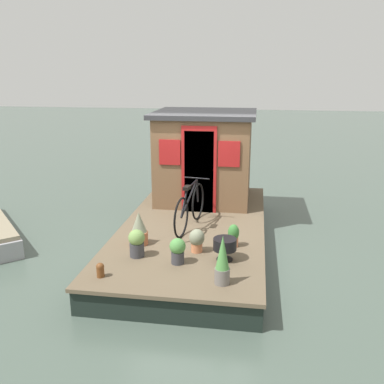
{
  "coord_description": "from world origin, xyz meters",
  "views": [
    {
      "loc": [
        -7.67,
        -1.14,
        3.33
      ],
      "look_at": [
        -0.2,
        0.0,
        1.15
      ],
      "focal_mm": 39.84,
      "sensor_mm": 36.0,
      "label": 1
    }
  ],
  "objects_px": {
    "potted_plant_thyme": "(197,240)",
    "bicycle": "(190,207)",
    "potted_plant_succulent": "(233,235)",
    "potted_plant_lavender": "(222,261)",
    "potted_plant_rosemary": "(139,229)",
    "mooring_bollard": "(100,270)",
    "potted_plant_geranium": "(137,243)",
    "potted_plant_fern": "(178,250)",
    "houseboat_cabin": "(205,156)",
    "charcoal_grill": "(225,245)"
  },
  "relations": [
    {
      "from": "potted_plant_geranium",
      "to": "charcoal_grill",
      "type": "bearing_deg",
      "value": -86.83
    },
    {
      "from": "potted_plant_fern",
      "to": "potted_plant_rosemary",
      "type": "relative_size",
      "value": 0.71
    },
    {
      "from": "potted_plant_succulent",
      "to": "charcoal_grill",
      "type": "xyz_separation_m",
      "value": [
        -0.56,
        0.1,
        0.05
      ]
    },
    {
      "from": "potted_plant_rosemary",
      "to": "potted_plant_lavender",
      "type": "height_order",
      "value": "potted_plant_lavender"
    },
    {
      "from": "potted_plant_succulent",
      "to": "mooring_bollard",
      "type": "distance_m",
      "value": 2.3
    },
    {
      "from": "potted_plant_rosemary",
      "to": "mooring_bollard",
      "type": "height_order",
      "value": "potted_plant_rosemary"
    },
    {
      "from": "bicycle",
      "to": "potted_plant_lavender",
      "type": "relative_size",
      "value": 2.39
    },
    {
      "from": "houseboat_cabin",
      "to": "potted_plant_rosemary",
      "type": "xyz_separation_m",
      "value": [
        -2.8,
        0.77,
        -0.74
      ]
    },
    {
      "from": "potted_plant_thyme",
      "to": "bicycle",
      "type": "bearing_deg",
      "value": 14.61
    },
    {
      "from": "potted_plant_fern",
      "to": "potted_plant_geranium",
      "type": "bearing_deg",
      "value": 77.46
    },
    {
      "from": "potted_plant_succulent",
      "to": "mooring_bollard",
      "type": "height_order",
      "value": "potted_plant_succulent"
    },
    {
      "from": "potted_plant_geranium",
      "to": "potted_plant_lavender",
      "type": "xyz_separation_m",
      "value": [
        -0.7,
        -1.42,
        0.11
      ]
    },
    {
      "from": "bicycle",
      "to": "charcoal_grill",
      "type": "relative_size",
      "value": 4.69
    },
    {
      "from": "potted_plant_fern",
      "to": "bicycle",
      "type": "bearing_deg",
      "value": 1.9
    },
    {
      "from": "potted_plant_fern",
      "to": "potted_plant_geranium",
      "type": "xyz_separation_m",
      "value": [
        0.15,
        0.69,
        0.02
      ]
    },
    {
      "from": "bicycle",
      "to": "potted_plant_lavender",
      "type": "bearing_deg",
      "value": -159.55
    },
    {
      "from": "potted_plant_geranium",
      "to": "charcoal_grill",
      "type": "relative_size",
      "value": 1.23
    },
    {
      "from": "potted_plant_thyme",
      "to": "potted_plant_succulent",
      "type": "distance_m",
      "value": 0.66
    },
    {
      "from": "potted_plant_rosemary",
      "to": "mooring_bollard",
      "type": "bearing_deg",
      "value": 169.55
    },
    {
      "from": "potted_plant_thyme",
      "to": "potted_plant_succulent",
      "type": "bearing_deg",
      "value": -61.75
    },
    {
      "from": "potted_plant_geranium",
      "to": "potted_plant_rosemary",
      "type": "relative_size",
      "value": 0.78
    },
    {
      "from": "potted_plant_geranium",
      "to": "houseboat_cabin",
      "type": "bearing_deg",
      "value": -11.58
    },
    {
      "from": "potted_plant_rosemary",
      "to": "potted_plant_succulent",
      "type": "relative_size",
      "value": 1.47
    },
    {
      "from": "potted_plant_lavender",
      "to": "potted_plant_succulent",
      "type": "height_order",
      "value": "potted_plant_lavender"
    },
    {
      "from": "bicycle",
      "to": "potted_plant_thyme",
      "type": "height_order",
      "value": "bicycle"
    },
    {
      "from": "bicycle",
      "to": "mooring_bollard",
      "type": "height_order",
      "value": "bicycle"
    },
    {
      "from": "bicycle",
      "to": "potted_plant_lavender",
      "type": "xyz_separation_m",
      "value": [
        -2.1,
        -0.78,
        -0.06
      ]
    },
    {
      "from": "potted_plant_geranium",
      "to": "potted_plant_rosemary",
      "type": "bearing_deg",
      "value": 11.18
    },
    {
      "from": "potted_plant_fern",
      "to": "potted_plant_succulent",
      "type": "relative_size",
      "value": 1.04
    },
    {
      "from": "potted_plant_geranium",
      "to": "potted_plant_succulent",
      "type": "xyz_separation_m",
      "value": [
        0.63,
        -1.5,
        -0.04
      ]
    },
    {
      "from": "charcoal_grill",
      "to": "mooring_bollard",
      "type": "bearing_deg",
      "value": 116.02
    },
    {
      "from": "houseboat_cabin",
      "to": "charcoal_grill",
      "type": "bearing_deg",
      "value": -167.33
    },
    {
      "from": "potted_plant_geranium",
      "to": "potted_plant_lavender",
      "type": "height_order",
      "value": "potted_plant_lavender"
    },
    {
      "from": "potted_plant_rosemary",
      "to": "potted_plant_lavender",
      "type": "xyz_separation_m",
      "value": [
        -1.19,
        -1.52,
        0.07
      ]
    },
    {
      "from": "potted_plant_fern",
      "to": "houseboat_cabin",
      "type": "bearing_deg",
      "value": 0.26
    },
    {
      "from": "houseboat_cabin",
      "to": "potted_plant_succulent",
      "type": "height_order",
      "value": "houseboat_cabin"
    },
    {
      "from": "charcoal_grill",
      "to": "mooring_bollard",
      "type": "xyz_separation_m",
      "value": [
        -0.84,
        1.72,
        -0.14
      ]
    },
    {
      "from": "potted_plant_thyme",
      "to": "mooring_bollard",
      "type": "distance_m",
      "value": 1.66
    },
    {
      "from": "mooring_bollard",
      "to": "houseboat_cabin",
      "type": "bearing_deg",
      "value": -13.89
    },
    {
      "from": "potted_plant_thyme",
      "to": "potted_plant_lavender",
      "type": "height_order",
      "value": "potted_plant_lavender"
    },
    {
      "from": "potted_plant_fern",
      "to": "potted_plant_thyme",
      "type": "distance_m",
      "value": 0.53
    },
    {
      "from": "houseboat_cabin",
      "to": "bicycle",
      "type": "height_order",
      "value": "houseboat_cabin"
    },
    {
      "from": "potted_plant_lavender",
      "to": "charcoal_grill",
      "type": "distance_m",
      "value": 0.78
    },
    {
      "from": "potted_plant_succulent",
      "to": "charcoal_grill",
      "type": "bearing_deg",
      "value": 169.53
    },
    {
      "from": "houseboat_cabin",
      "to": "potted_plant_thyme",
      "type": "distance_m",
      "value": 3.08
    },
    {
      "from": "houseboat_cabin",
      "to": "potted_plant_fern",
      "type": "relative_size",
      "value": 5.44
    },
    {
      "from": "potted_plant_geranium",
      "to": "potted_plant_thyme",
      "type": "relative_size",
      "value": 1.16
    },
    {
      "from": "houseboat_cabin",
      "to": "charcoal_grill",
      "type": "xyz_separation_m",
      "value": [
        -3.21,
        -0.72,
        -0.76
      ]
    },
    {
      "from": "potted_plant_rosemary",
      "to": "mooring_bollard",
      "type": "xyz_separation_m",
      "value": [
        -1.25,
        0.23,
        -0.16
      ]
    },
    {
      "from": "potted_plant_succulent",
      "to": "houseboat_cabin",
      "type": "bearing_deg",
      "value": 17.25
    }
  ]
}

